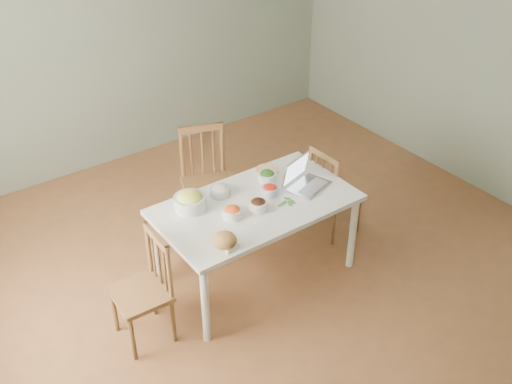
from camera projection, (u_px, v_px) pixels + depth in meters
floor at (271, 272)px, 5.05m from camera, size 5.00×5.00×0.00m
wall_back at (123, 35)px, 5.99m from camera, size 5.00×0.00×2.70m
wall_right at (489, 55)px, 5.52m from camera, size 0.00×5.00×2.70m
dining_table at (256, 240)px, 4.82m from camera, size 1.54×0.87×0.72m
chair_far at (208, 183)px, 5.31m from camera, size 0.54×0.53×0.97m
chair_left at (140, 291)px, 4.21m from camera, size 0.39×0.40×0.88m
chair_right at (335, 190)px, 5.31m from camera, size 0.38×0.40×0.87m
bread_boule at (225, 240)px, 4.14m from camera, size 0.21×0.21×0.11m
butter_stick at (232, 248)px, 4.14m from camera, size 0.11×0.05×0.03m
bowl_squash at (190, 201)px, 4.52m from camera, size 0.27×0.27×0.14m
bowl_carrot at (232, 212)px, 4.45m from camera, size 0.16×0.16×0.08m
bowl_onion at (220, 190)px, 4.69m from camera, size 0.20×0.20×0.09m
bowl_mushroom at (258, 205)px, 4.52m from camera, size 0.18×0.18×0.09m
bowl_redpep at (270, 190)px, 4.70m from camera, size 0.16×0.16×0.08m
bowl_broccoli at (267, 176)px, 4.86m from camera, size 0.15×0.15×0.09m
flatbread at (267, 170)px, 5.01m from camera, size 0.23×0.23×0.02m
basil_bunch at (286, 202)px, 4.62m from camera, size 0.17×0.17×0.02m
laptop at (310, 175)px, 4.74m from camera, size 0.39×0.35×0.23m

